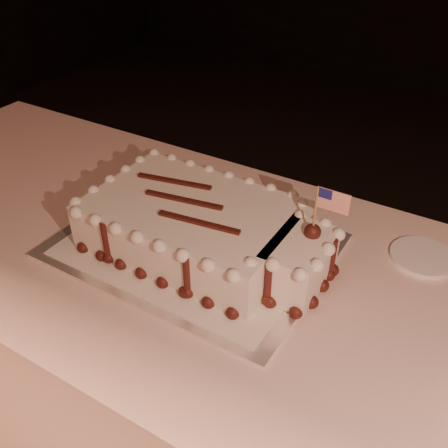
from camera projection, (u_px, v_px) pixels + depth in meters
The scene contains 5 objects.
banquet_table at pixel (250, 386), 1.27m from camera, with size 2.40×0.80×0.75m, color beige.
cake_board at pixel (194, 245), 1.12m from camera, with size 0.59×0.44×0.01m, color white.
doily at pixel (194, 243), 1.12m from camera, with size 0.52×0.40×0.00m, color white.
sheet_cake at pixel (205, 228), 1.08m from camera, with size 0.56×0.32×0.22m.
side_plate at pixel (423, 257), 1.09m from camera, with size 0.14×0.14×0.01m, color white.
Camera 1 is at (0.35, -0.11, 1.45)m, focal length 40.00 mm.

